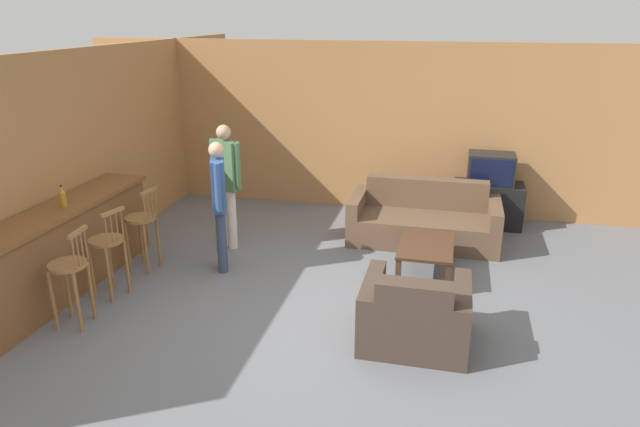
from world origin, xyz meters
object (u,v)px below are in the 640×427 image
Objects in this scene: tv_unit at (487,204)px; tv at (491,169)px; bar_chair_mid at (108,248)px; person_by_window at (226,179)px; bottle at (63,197)px; bar_chair_near at (70,273)px; armchair_near at (415,316)px; person_by_counter at (219,199)px; bar_chair_far at (142,225)px; couch_far at (424,221)px; coffee_table at (426,249)px.

tv is at bearing -90.00° from tv_unit.
bar_chair_mid is at bearing -141.44° from tv.
bar_chair_mid is 0.62× the size of person_by_window.
bar_chair_mid is 4.11× the size of bottle.
bar_chair_near is 1.03× the size of armchair_near.
person_by_counter is at bearing 155.39° from armchair_near.
tv is (0.79, 3.49, 0.58)m from armchair_near.
tv is (4.14, 2.57, 0.29)m from bar_chair_far.
person_by_window is (-2.61, 1.81, 0.67)m from armchair_near.
tv_unit is 3.95× the size of bottle.
armchair_near is at bearing -24.61° from person_by_counter.
couch_far reaches higher than tv_unit.
bar_chair_near is at bearing -90.00° from bar_chair_far.
bar_chair_near reaches higher than tv_unit.
armchair_near reaches higher than tv_unit.
coffee_table is (0.10, -1.19, 0.09)m from couch_far.
person_by_window is at bearing 172.66° from coffee_table.
bottle is 2.01m from person_by_window.
bar_chair_mid is at bearing -142.95° from couch_far.
armchair_near is (0.08, -2.66, 0.00)m from couch_far.
bar_chair_mid is at bearing 90.03° from bar_chair_near.
person_by_window is at bearing -153.71° from tv.
coffee_table is at bearing -7.34° from person_by_window.
bottle is (-3.78, -2.42, 0.82)m from couch_far.
bar_chair_mid is 3.37m from armchair_near.
person_by_window is at bearing 65.46° from bar_chair_mid.
coffee_table is 1.49× the size of tv.
bar_chair_mid is 1.06× the size of coffee_table.
tv_unit is (4.14, 3.95, -0.25)m from bar_chair_near.
person_by_window is (1.25, 1.57, -0.15)m from bottle.
coffee_table is at bearing 8.64° from person_by_counter.
person_by_window reaches higher than coffee_table.
bar_chair_near is 1.02m from bottle.
bar_chair_far is at bearing -151.97° from couch_far.
armchair_near is at bearing -34.74° from person_by_window.
bar_chair_near is 3.40m from armchair_near.
bar_chair_mid is 0.73m from bar_chair_far.
couch_far is (3.27, 2.47, -0.29)m from bar_chair_mid.
armchair_near is at bearing -90.44° from coffee_table.
bar_chair_mid is at bearing 176.74° from armchair_near.
bar_chair_mid is 0.52× the size of couch_far.
bar_chair_near is 0.65× the size of person_by_counter.
bar_chair_far is 1.22m from person_by_window.
bar_chair_mid is at bearing -114.54° from person_by_window.
bar_chair_near is 1.37m from bar_chair_far.
coffee_table is 0.61× the size of person_by_counter.
bar_chair_near is 1.00× the size of bar_chair_far.
person_by_counter reaches higher than tv.
armchair_near is (3.35, -0.19, -0.29)m from bar_chair_mid.
tv_unit is at bearing 77.31° from armchair_near.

